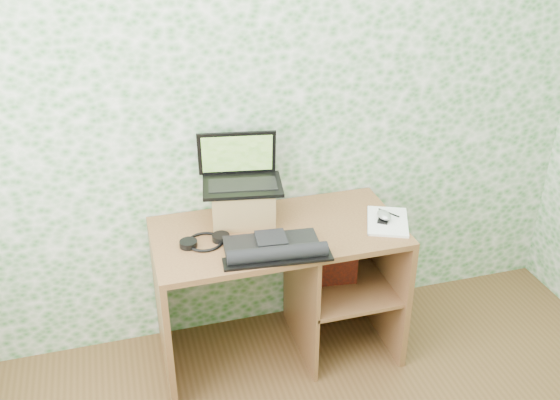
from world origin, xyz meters
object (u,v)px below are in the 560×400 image
object	(u,v)px
desk	(291,270)
keyboard	(274,248)
riser	(243,204)
notepad	(388,221)
laptop	(240,173)

from	to	relation	value
desk	keyboard	size ratio (longest dim) A/B	2.41
riser	keyboard	distance (m)	0.34
desk	notepad	distance (m)	0.55
notepad	keyboard	bearing A→B (deg)	-147.14
keyboard	notepad	bearing A→B (deg)	15.58
desk	keyboard	xyz separation A→B (m)	(-0.15, -0.21, 0.29)
desk	notepad	bearing A→B (deg)	-12.99
riser	laptop	bearing A→B (deg)	90.00
keyboard	riser	bearing A→B (deg)	106.99
desk	riser	distance (m)	0.43
riser	notepad	world-z (taller)	riser
desk	laptop	xyz separation A→B (m)	(-0.22, 0.16, 0.51)
laptop	keyboard	world-z (taller)	laptop
desk	keyboard	bearing A→B (deg)	-124.63
laptop	desk	bearing A→B (deg)	-26.60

